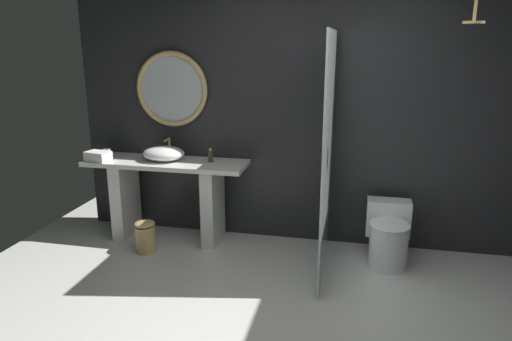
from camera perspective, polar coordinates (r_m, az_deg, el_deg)
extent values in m
cube|color=#232326|center=(4.68, 6.58, 6.76)|extent=(4.80, 0.10, 2.60)
cube|color=silver|center=(4.82, -10.85, 0.91)|extent=(1.65, 0.50, 0.04)
cube|color=silver|center=(5.14, -15.57, -3.33)|extent=(0.13, 0.43, 0.79)
cube|color=silver|center=(4.78, -5.26, -4.24)|extent=(0.13, 0.43, 0.79)
ellipsoid|color=white|center=(4.81, -11.16, 2.04)|extent=(0.42, 0.35, 0.15)
cylinder|color=tan|center=(4.95, -10.46, 2.77)|extent=(0.02, 0.02, 0.20)
cylinder|color=tan|center=(4.88, -10.76, 3.67)|extent=(0.02, 0.12, 0.02)
cylinder|color=silver|center=(5.05, -17.66, 1.94)|extent=(0.08, 0.08, 0.10)
cylinder|color=#3D3323|center=(4.69, -5.55, 1.72)|extent=(0.05, 0.05, 0.12)
cylinder|color=tan|center=(4.67, -5.57, 2.55)|extent=(0.03, 0.03, 0.02)
torus|color=tan|center=(4.91, -10.21, 9.70)|extent=(0.76, 0.05, 0.76)
cylinder|color=#B2BCC1|center=(4.92, -10.17, 9.71)|extent=(0.68, 0.01, 0.68)
cube|color=silver|center=(4.08, 8.70, 1.78)|extent=(0.02, 1.18, 2.09)
cylinder|color=tan|center=(4.11, 24.93, 16.00)|extent=(0.16, 0.16, 0.02)
cylinder|color=white|center=(4.47, 15.78, -8.83)|extent=(0.34, 0.34, 0.41)
ellipsoid|color=white|center=(4.39, 15.98, -6.28)|extent=(0.36, 0.40, 0.02)
cube|color=white|center=(4.65, 15.77, -5.52)|extent=(0.41, 0.19, 0.35)
cylinder|color=tan|center=(4.75, -13.29, -8.10)|extent=(0.20, 0.20, 0.26)
ellipsoid|color=tan|center=(4.70, -13.40, -6.33)|extent=(0.20, 0.20, 0.06)
cube|color=silver|center=(4.97, -18.64, 1.65)|extent=(0.26, 0.20, 0.10)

